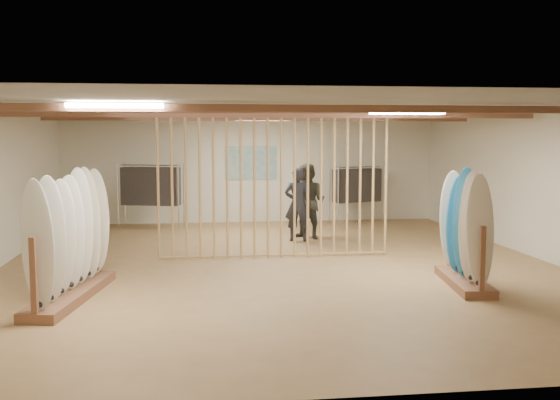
{
  "coord_description": "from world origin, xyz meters",
  "views": [
    {
      "loc": [
        -1.53,
        -11.6,
        2.39
      ],
      "look_at": [
        0.0,
        0.0,
        1.2
      ],
      "focal_mm": 42.0,
      "sensor_mm": 36.0,
      "label": 1
    }
  ],
  "objects": [
    {
      "name": "floor",
      "position": [
        0.0,
        0.0,
        0.0
      ],
      "size": [
        12.0,
        12.0,
        0.0
      ],
      "primitive_type": "plane",
      "color": "#A27C4E",
      "rests_on": "ground"
    },
    {
      "name": "ceiling",
      "position": [
        0.0,
        0.0,
        2.8
      ],
      "size": [
        12.0,
        12.0,
        0.0
      ],
      "primitive_type": "plane",
      "rotation": [
        3.14,
        0.0,
        0.0
      ],
      "color": "gray",
      "rests_on": "ground"
    },
    {
      "name": "wall_back",
      "position": [
        0.0,
        6.0,
        1.4
      ],
      "size": [
        12.0,
        0.0,
        12.0
      ],
      "primitive_type": "plane",
      "rotation": [
        1.57,
        0.0,
        0.0
      ],
      "color": "silver",
      "rests_on": "ground"
    },
    {
      "name": "wall_front",
      "position": [
        0.0,
        -6.0,
        1.4
      ],
      "size": [
        12.0,
        0.0,
        12.0
      ],
      "primitive_type": "plane",
      "rotation": [
        -1.57,
        0.0,
        0.0
      ],
      "color": "silver",
      "rests_on": "ground"
    },
    {
      "name": "wall_right",
      "position": [
        5.0,
        0.0,
        1.4
      ],
      "size": [
        0.0,
        12.0,
        12.0
      ],
      "primitive_type": "plane",
      "rotation": [
        1.57,
        0.0,
        -1.57
      ],
      "color": "silver",
      "rests_on": "ground"
    },
    {
      "name": "ceiling_slats",
      "position": [
        0.0,
        0.0,
        2.72
      ],
      "size": [
        9.5,
        6.12,
        0.1
      ],
      "primitive_type": "cube",
      "color": "brown",
      "rests_on": "ground"
    },
    {
      "name": "light_panels",
      "position": [
        0.0,
        0.0,
        2.74
      ],
      "size": [
        1.2,
        0.35,
        0.06
      ],
      "primitive_type": "cube",
      "color": "white",
      "rests_on": "ground"
    },
    {
      "name": "bamboo_partition",
      "position": [
        0.0,
        0.8,
        1.4
      ],
      "size": [
        4.45,
        0.05,
        2.78
      ],
      "color": "tan",
      "rests_on": "ground"
    },
    {
      "name": "poster",
      "position": [
        0.0,
        5.98,
        1.6
      ],
      "size": [
        1.4,
        0.03,
        0.9
      ],
      "primitive_type": "cube",
      "color": "teal",
      "rests_on": "ground"
    },
    {
      "name": "rack_left",
      "position": [
        -3.31,
        -1.99,
        0.64
      ],
      "size": [
        0.96,
        2.7,
        1.86
      ],
      "rotation": [
        0.0,
        0.0,
        -0.17
      ],
      "color": "brown",
      "rests_on": "floor"
    },
    {
      "name": "rack_right",
      "position": [
        2.68,
        -1.92,
        0.61
      ],
      "size": [
        0.74,
        1.93,
        1.79
      ],
      "rotation": [
        0.0,
        0.0,
        -0.13
      ],
      "color": "brown",
      "rests_on": "floor"
    },
    {
      "name": "clothing_rack_a",
      "position": [
        -2.6,
        4.94,
        1.08
      ],
      "size": [
        1.5,
        0.77,
        1.66
      ],
      "rotation": [
        0.0,
        0.0,
        -0.28
      ],
      "color": "silver",
      "rests_on": "floor"
    },
    {
      "name": "clothing_rack_b",
      "position": [
        2.78,
        5.4,
        1.01
      ],
      "size": [
        1.39,
        0.81,
        1.56
      ],
      "rotation": [
        0.0,
        0.0,
        0.35
      ],
      "color": "silver",
      "rests_on": "floor"
    },
    {
      "name": "shopper_a",
      "position": [
        0.75,
        2.68,
        0.93
      ],
      "size": [
        0.78,
        0.62,
        1.86
      ],
      "primitive_type": "imported",
      "rotation": [
        0.0,
        0.0,
        2.87
      ],
      "color": "#23242A",
      "rests_on": "floor"
    },
    {
      "name": "shopper_b",
      "position": [
        1.04,
        2.95,
        0.97
      ],
      "size": [
        1.19,
        1.15,
        1.94
      ],
      "primitive_type": "imported",
      "rotation": [
        0.0,
        0.0,
        -0.68
      ],
      "color": "#3A392D",
      "rests_on": "floor"
    }
  ]
}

